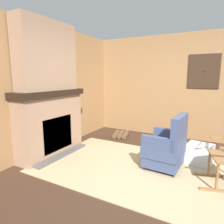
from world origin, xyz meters
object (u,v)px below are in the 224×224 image
oil_lamp_vase (34,85)px  storage_case (62,86)px  armchair (167,148)px  laundry_basket (200,154)px  firewood_stack (121,134)px

oil_lamp_vase → storage_case: size_ratio=1.34×
oil_lamp_vase → storage_case: (0.00, 0.73, -0.03)m
armchair → laundry_basket: 0.70m
laundry_basket → oil_lamp_vase: oil_lamp_vase is taller
firewood_stack → storage_case: size_ratio=2.38×
armchair → laundry_basket: bearing=-133.4°
armchair → laundry_basket: size_ratio=1.94×
armchair → oil_lamp_vase: 2.59m
laundry_basket → storage_case: (-2.72, -0.53, 1.19)m
storage_case → armchair: bearing=1.6°
laundry_basket → oil_lamp_vase: 3.24m
armchair → firewood_stack: bearing=-37.1°
armchair → firewood_stack: armchair is taller
oil_lamp_vase → storage_case: oil_lamp_vase is taller
laundry_basket → storage_case: storage_case is taller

